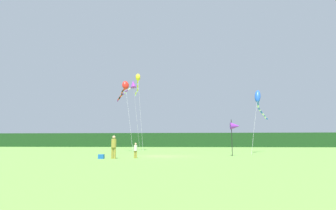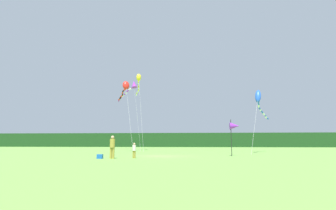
% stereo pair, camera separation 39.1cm
% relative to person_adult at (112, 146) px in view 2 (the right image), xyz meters
% --- Properties ---
extents(ground_plane, '(120.00, 120.00, 0.00)m').
position_rel_person_adult_xyz_m(ground_plane, '(3.63, 3.96, -1.03)').
color(ground_plane, '#6B9E42').
extents(distant_treeline, '(108.00, 3.67, 3.66)m').
position_rel_person_adult_xyz_m(distant_treeline, '(3.63, 48.96, 0.80)').
color(distant_treeline, '#193D19').
rests_on(distant_treeline, ground).
extents(person_adult, '(0.40, 0.40, 1.84)m').
position_rel_person_adult_xyz_m(person_adult, '(0.00, 0.00, 0.00)').
color(person_adult, olive).
rests_on(person_adult, ground).
extents(person_child, '(0.28, 0.28, 1.25)m').
position_rel_person_adult_xyz_m(person_child, '(1.65, 0.67, -0.32)').
color(person_child, olive).
rests_on(person_child, ground).
extents(cooler_box, '(0.44, 0.33, 0.35)m').
position_rel_person_adult_xyz_m(cooler_box, '(-0.93, -0.20, -0.85)').
color(cooler_box, '#1959B2').
rests_on(cooler_box, ground).
extents(banner_flag_pole, '(0.90, 0.70, 3.47)m').
position_rel_person_adult_xyz_m(banner_flag_pole, '(10.51, 4.70, 1.79)').
color(banner_flag_pole, black).
rests_on(banner_flag_pole, ground).
extents(kite_purple, '(5.65, 7.33, 11.02)m').
position_rel_person_adult_xyz_m(kite_purple, '(-3.05, 19.37, 9.07)').
color(kite_purple, '#B2B2B2').
rests_on(kite_purple, ground).
extents(kite_yellow, '(3.24, 9.43, 11.89)m').
position_rel_person_adult_xyz_m(kite_yellow, '(-1.80, 18.58, 9.89)').
color(kite_yellow, '#B2B2B2').
rests_on(kite_yellow, ground).
extents(kite_blue, '(4.85, 10.01, 7.71)m').
position_rel_person_adult_xyz_m(kite_blue, '(14.75, 11.67, 5.37)').
color(kite_blue, '#B2B2B2').
rests_on(kite_blue, ground).
extents(kite_red, '(4.13, 7.54, 9.62)m').
position_rel_person_adult_xyz_m(kite_red, '(-2.58, 13.46, 7.74)').
color(kite_red, '#B2B2B2').
rests_on(kite_red, ground).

